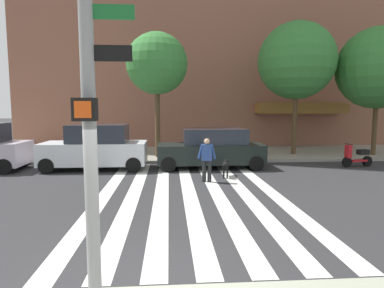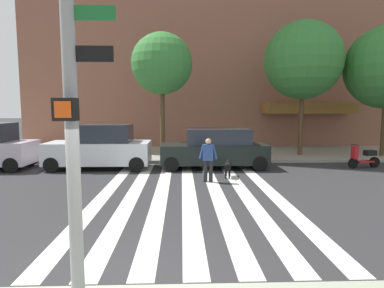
{
  "view_description": "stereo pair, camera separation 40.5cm",
  "coord_description": "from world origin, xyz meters",
  "px_view_note": "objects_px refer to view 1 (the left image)",
  "views": [
    {
      "loc": [
        0.51,
        -4.61,
        2.77
      ],
      "look_at": [
        1.26,
        6.1,
        1.58
      ],
      "focal_mm": 30.64,
      "sensor_mm": 36.0,
      "label": 1
    },
    {
      "loc": [
        0.91,
        -4.63,
        2.77
      ],
      "look_at": [
        1.26,
        6.1,
        1.58
      ],
      "focal_mm": 30.64,
      "sensor_mm": 36.0,
      "label": 2
    }
  ],
  "objects_px": {
    "pedestrian_dog_walker": "(207,157)",
    "street_tree_nearest": "(157,64)",
    "parked_car_behind_first": "(96,148)",
    "street_tree_further": "(378,68)",
    "parked_scooter": "(357,157)",
    "street_tree_middle": "(297,61)",
    "traffic_light_pole": "(86,46)",
    "parked_car_third_in_line": "(211,149)",
    "dog_on_leash": "(226,166)"
  },
  "relations": [
    {
      "from": "street_tree_nearest",
      "to": "dog_on_leash",
      "type": "relative_size",
      "value": 5.95
    },
    {
      "from": "parked_car_behind_first",
      "to": "dog_on_leash",
      "type": "distance_m",
      "value": 5.97
    },
    {
      "from": "traffic_light_pole",
      "to": "street_tree_further",
      "type": "bearing_deg",
      "value": 46.83
    },
    {
      "from": "parked_scooter",
      "to": "dog_on_leash",
      "type": "xyz_separation_m",
      "value": [
        -6.6,
        -1.84,
        -0.03
      ]
    },
    {
      "from": "parked_car_behind_first",
      "to": "pedestrian_dog_walker",
      "type": "xyz_separation_m",
      "value": [
        4.71,
        -2.91,
        -0.05
      ]
    },
    {
      "from": "parked_car_third_in_line",
      "to": "traffic_light_pole",
      "type": "bearing_deg",
      "value": -105.41
    },
    {
      "from": "street_tree_further",
      "to": "parked_car_behind_first",
      "type": "bearing_deg",
      "value": -170.18
    },
    {
      "from": "parked_car_third_in_line",
      "to": "parked_scooter",
      "type": "bearing_deg",
      "value": -1.94
    },
    {
      "from": "traffic_light_pole",
      "to": "parked_car_third_in_line",
      "type": "relative_size",
      "value": 1.19
    },
    {
      "from": "street_tree_nearest",
      "to": "street_tree_further",
      "type": "bearing_deg",
      "value": -0.39
    },
    {
      "from": "traffic_light_pole",
      "to": "parked_car_behind_first",
      "type": "height_order",
      "value": "traffic_light_pole"
    },
    {
      "from": "traffic_light_pole",
      "to": "parked_scooter",
      "type": "height_order",
      "value": "traffic_light_pole"
    },
    {
      "from": "parked_car_behind_first",
      "to": "street_tree_further",
      "type": "xyz_separation_m",
      "value": [
        14.75,
        2.55,
        3.96
      ]
    },
    {
      "from": "pedestrian_dog_walker",
      "to": "street_tree_nearest",
      "type": "bearing_deg",
      "value": 109.91
    },
    {
      "from": "street_tree_nearest",
      "to": "street_tree_further",
      "type": "xyz_separation_m",
      "value": [
        12.05,
        -0.08,
        -0.13
      ]
    },
    {
      "from": "parked_car_third_in_line",
      "to": "pedestrian_dog_walker",
      "type": "xyz_separation_m",
      "value": [
        -0.55,
        -2.91,
        0.03
      ]
    },
    {
      "from": "street_tree_middle",
      "to": "pedestrian_dog_walker",
      "type": "distance_m",
      "value": 9.37
    },
    {
      "from": "street_tree_further",
      "to": "pedestrian_dog_walker",
      "type": "distance_m",
      "value": 12.11
    },
    {
      "from": "traffic_light_pole",
      "to": "pedestrian_dog_walker",
      "type": "relative_size",
      "value": 3.54
    },
    {
      "from": "street_tree_middle",
      "to": "street_tree_further",
      "type": "relative_size",
      "value": 1.05
    },
    {
      "from": "street_tree_further",
      "to": "dog_on_leash",
      "type": "relative_size",
      "value": 6.37
    },
    {
      "from": "parked_car_behind_first",
      "to": "street_tree_further",
      "type": "height_order",
      "value": "street_tree_further"
    },
    {
      "from": "street_tree_further",
      "to": "dog_on_leash",
      "type": "height_order",
      "value": "street_tree_further"
    },
    {
      "from": "parked_car_third_in_line",
      "to": "street_tree_nearest",
      "type": "relative_size",
      "value": 0.74
    },
    {
      "from": "street_tree_middle",
      "to": "pedestrian_dog_walker",
      "type": "relative_size",
      "value": 4.47
    },
    {
      "from": "parked_car_behind_first",
      "to": "street_tree_nearest",
      "type": "height_order",
      "value": "street_tree_nearest"
    },
    {
      "from": "street_tree_further",
      "to": "dog_on_leash",
      "type": "xyz_separation_m",
      "value": [
        -9.18,
        -4.63,
        -4.48
      ]
    },
    {
      "from": "traffic_light_pole",
      "to": "street_tree_middle",
      "type": "bearing_deg",
      "value": 59.7
    },
    {
      "from": "street_tree_further",
      "to": "pedestrian_dog_walker",
      "type": "xyz_separation_m",
      "value": [
        -10.04,
        -5.47,
        -4.0
      ]
    },
    {
      "from": "traffic_light_pole",
      "to": "parked_car_behind_first",
      "type": "relative_size",
      "value": 1.26
    },
    {
      "from": "parked_scooter",
      "to": "dog_on_leash",
      "type": "height_order",
      "value": "parked_scooter"
    },
    {
      "from": "parked_car_behind_first",
      "to": "street_tree_further",
      "type": "bearing_deg",
      "value": 9.82
    },
    {
      "from": "parked_scooter",
      "to": "street_tree_nearest",
      "type": "distance_m",
      "value": 10.9
    },
    {
      "from": "street_tree_further",
      "to": "parked_scooter",
      "type": "bearing_deg",
      "value": -132.8
    },
    {
      "from": "traffic_light_pole",
      "to": "street_tree_nearest",
      "type": "relative_size",
      "value": 0.89
    },
    {
      "from": "parked_car_behind_first",
      "to": "street_tree_middle",
      "type": "relative_size",
      "value": 0.63
    },
    {
      "from": "parked_scooter",
      "to": "street_tree_middle",
      "type": "height_order",
      "value": "street_tree_middle"
    },
    {
      "from": "parked_car_third_in_line",
      "to": "street_tree_middle",
      "type": "distance_m",
      "value": 7.46
    },
    {
      "from": "street_tree_nearest",
      "to": "street_tree_further",
      "type": "relative_size",
      "value": 0.93
    },
    {
      "from": "parked_car_behind_first",
      "to": "dog_on_leash",
      "type": "relative_size",
      "value": 4.19
    },
    {
      "from": "parked_car_behind_first",
      "to": "street_tree_middle",
      "type": "height_order",
      "value": "street_tree_middle"
    },
    {
      "from": "parked_car_third_in_line",
      "to": "street_tree_nearest",
      "type": "height_order",
      "value": "street_tree_nearest"
    },
    {
      "from": "parked_scooter",
      "to": "parked_car_third_in_line",
      "type": "bearing_deg",
      "value": 178.06
    },
    {
      "from": "dog_on_leash",
      "to": "parked_scooter",
      "type": "bearing_deg",
      "value": 15.62
    },
    {
      "from": "parked_car_third_in_line",
      "to": "street_tree_further",
      "type": "distance_m",
      "value": 10.63
    },
    {
      "from": "pedestrian_dog_walker",
      "to": "dog_on_leash",
      "type": "height_order",
      "value": "pedestrian_dog_walker"
    },
    {
      "from": "traffic_light_pole",
      "to": "pedestrian_dog_walker",
      "type": "distance_m",
      "value": 8.57
    },
    {
      "from": "parked_car_behind_first",
      "to": "parked_scooter",
      "type": "height_order",
      "value": "parked_car_behind_first"
    },
    {
      "from": "street_tree_middle",
      "to": "parked_car_behind_first",
      "type": "bearing_deg",
      "value": -163.39
    },
    {
      "from": "street_tree_nearest",
      "to": "dog_on_leash",
      "type": "height_order",
      "value": "street_tree_nearest"
    }
  ]
}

